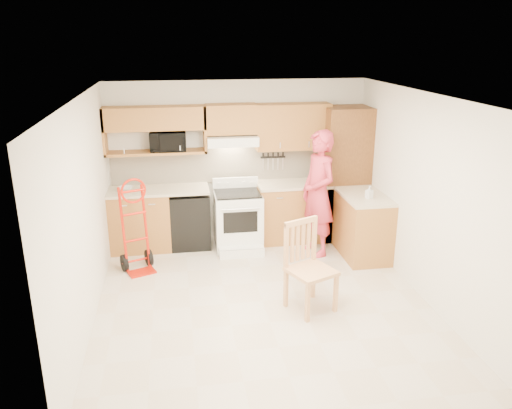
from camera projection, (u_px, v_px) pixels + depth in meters
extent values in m
cube|color=#C5B49A|center=(262.00, 302.00, 6.35)|extent=(4.00, 4.50, 0.02)
cube|color=white|center=(263.00, 96.00, 5.56)|extent=(4.00, 4.50, 0.02)
cube|color=silver|center=(238.00, 161.00, 8.07)|extent=(4.00, 0.02, 2.50)
cube|color=silver|center=(315.00, 300.00, 3.84)|extent=(4.00, 0.02, 2.50)
cube|color=silver|center=(84.00, 215.00, 5.65)|extent=(0.02, 4.50, 2.50)
cube|color=silver|center=(425.00, 197.00, 6.26)|extent=(0.02, 4.50, 2.50)
cube|color=beige|center=(238.00, 164.00, 8.06)|extent=(3.92, 0.03, 0.55)
cube|color=#9A6031|center=(140.00, 220.00, 7.80)|extent=(0.90, 0.60, 0.90)
cube|color=black|center=(190.00, 219.00, 7.92)|extent=(0.60, 0.60, 0.85)
cube|color=#9A6031|center=(293.00, 212.00, 8.16)|extent=(1.14, 0.60, 0.90)
cube|color=#C1AE8B|center=(159.00, 190.00, 7.69)|extent=(1.50, 0.63, 0.04)
cube|color=#C1AE8B|center=(293.00, 184.00, 8.01)|extent=(1.14, 0.63, 0.04)
cube|color=#9A6031|center=(363.00, 227.00, 7.54)|extent=(0.60, 1.00, 0.90)
cube|color=#C1AE8B|center=(365.00, 196.00, 7.39)|extent=(0.63, 1.00, 0.04)
cube|color=brown|center=(344.00, 174.00, 8.09)|extent=(0.70, 0.60, 2.10)
cube|color=#9A6031|center=(154.00, 118.00, 7.49)|extent=(1.50, 0.33, 0.34)
cube|color=#9A6031|center=(157.00, 152.00, 7.65)|extent=(1.50, 0.33, 0.04)
cube|color=#9A6031|center=(231.00, 119.00, 7.67)|extent=(0.76, 0.33, 0.44)
cube|color=#9A6031|center=(293.00, 126.00, 7.86)|extent=(1.14, 0.33, 0.70)
cube|color=white|center=(232.00, 140.00, 7.71)|extent=(0.76, 0.46, 0.14)
imported|color=black|center=(168.00, 141.00, 7.62)|extent=(0.54, 0.38, 0.29)
imported|color=#C03144|center=(318.00, 194.00, 7.48)|extent=(0.61, 0.77, 1.87)
imported|color=white|center=(369.00, 192.00, 7.21)|extent=(0.11, 0.11, 0.18)
imported|color=white|center=(126.00, 189.00, 7.61)|extent=(0.27, 0.27, 0.05)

